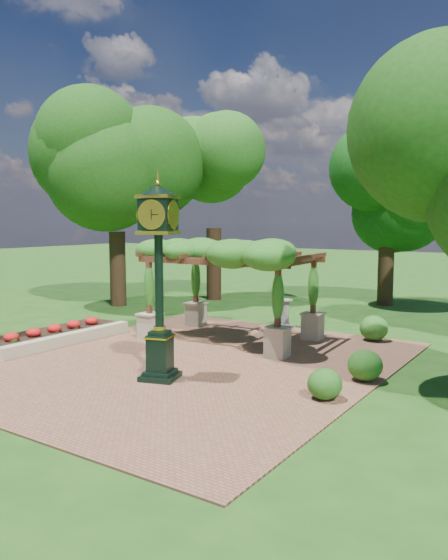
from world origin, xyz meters
The scene contains 13 objects.
ground centered at (0.00, 0.00, 0.00)m, with size 120.00×120.00×0.00m, color #1E4714.
brick_plaza centered at (0.00, 1.00, 0.02)m, with size 10.00×12.00×0.04m, color brown.
border_wall centered at (-4.60, 0.50, 0.20)m, with size 0.35×5.00×0.40m, color #C6B793.
flower_bed centered at (-5.50, 0.50, 0.18)m, with size 1.50×5.00×0.36m, color red.
pedestal_clock centered at (0.31, -0.83, 2.92)m, with size 1.20×1.20×4.89m.
pergola centered at (-0.70, 3.99, 2.78)m, with size 5.57×3.68×3.39m.
sundial centered at (-0.30, 7.07, 0.46)m, with size 0.73×0.73×1.04m.
shrub_front centered at (4.34, -0.01, 0.39)m, with size 0.77×0.77×0.69m, color #215317.
shrub_mid centered at (4.60, 1.86, 0.42)m, with size 0.86×0.86×0.77m, color #255919.
shrub_back centered at (3.30, 6.43, 0.46)m, with size 0.92×0.92×0.83m, color #29631C.
tree_west_near centered at (-9.18, 7.35, 6.13)m, with size 5.30×5.30×8.91m.
tree_west_far centered at (-6.60, 11.49, 6.30)m, with size 3.75×3.75×9.24m.
tree_north centered at (1.17, 14.46, 5.40)m, with size 3.93×3.93×7.90m.
Camera 1 is at (8.96, -10.96, 3.97)m, focal length 35.00 mm.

